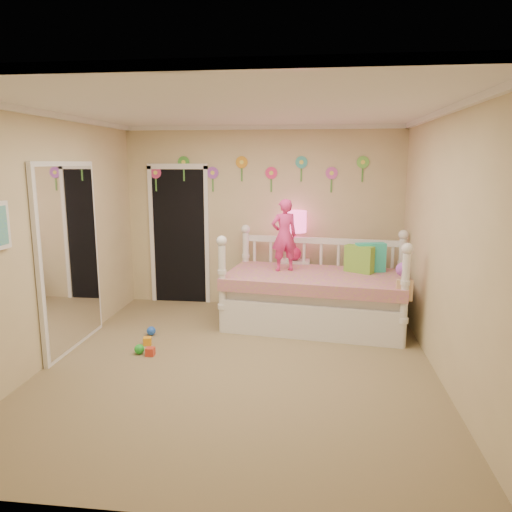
# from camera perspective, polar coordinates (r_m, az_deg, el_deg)

# --- Properties ---
(floor) EXTENTS (4.00, 4.50, 0.01)m
(floor) POSITION_cam_1_polar(r_m,az_deg,el_deg) (5.24, -1.91, -12.59)
(floor) COLOR #7F684C
(floor) RESTS_ON ground
(ceiling) EXTENTS (4.00, 4.50, 0.01)m
(ceiling) POSITION_cam_1_polar(r_m,az_deg,el_deg) (4.83, -2.12, 16.98)
(ceiling) COLOR white
(ceiling) RESTS_ON floor
(back_wall) EXTENTS (4.00, 0.01, 2.60)m
(back_wall) POSITION_cam_1_polar(r_m,az_deg,el_deg) (7.08, 0.79, 4.53)
(back_wall) COLOR tan
(back_wall) RESTS_ON floor
(left_wall) EXTENTS (0.01, 4.50, 2.60)m
(left_wall) POSITION_cam_1_polar(r_m,az_deg,el_deg) (5.54, -22.93, 1.86)
(left_wall) COLOR tan
(left_wall) RESTS_ON floor
(right_wall) EXTENTS (0.01, 4.50, 2.60)m
(right_wall) POSITION_cam_1_polar(r_m,az_deg,el_deg) (4.97, 21.41, 1.03)
(right_wall) COLOR tan
(right_wall) RESTS_ON floor
(crown_molding) EXTENTS (4.00, 4.50, 0.06)m
(crown_molding) POSITION_cam_1_polar(r_m,az_deg,el_deg) (4.83, -2.12, 16.63)
(crown_molding) COLOR white
(crown_molding) RESTS_ON ceiling
(daybed) EXTENTS (2.43, 1.52, 1.24)m
(daybed) POSITION_cam_1_polar(r_m,az_deg,el_deg) (6.29, 6.96, -2.67)
(daybed) COLOR white
(daybed) RESTS_ON floor
(pillow_turquoise) EXTENTS (0.40, 0.21, 0.38)m
(pillow_turquoise) POSITION_cam_1_polar(r_m,az_deg,el_deg) (6.46, 13.27, -0.17)
(pillow_turquoise) COLOR #27C5AD
(pillow_turquoise) RESTS_ON daybed
(pillow_lime) EXTENTS (0.38, 0.31, 0.35)m
(pillow_lime) POSITION_cam_1_polar(r_m,az_deg,el_deg) (6.40, 12.01, -0.36)
(pillow_lime) COLOR #77B838
(pillow_lime) RESTS_ON daybed
(child) EXTENTS (0.40, 0.34, 0.94)m
(child) POSITION_cam_1_polar(r_m,az_deg,el_deg) (6.32, 3.31, 2.45)
(child) COLOR #EC3586
(child) RESTS_ON daybed
(nightstand) EXTENTS (0.43, 0.33, 0.71)m
(nightstand) POSITION_cam_1_polar(r_m,az_deg,el_deg) (7.04, 4.48, -3.35)
(nightstand) COLOR white
(nightstand) RESTS_ON floor
(table_lamp) EXTENTS (0.32, 0.32, 0.71)m
(table_lamp) POSITION_cam_1_polar(r_m,az_deg,el_deg) (6.88, 4.58, 3.33)
(table_lamp) COLOR #D21C55
(table_lamp) RESTS_ON nightstand
(closet_doorway) EXTENTS (0.90, 0.04, 2.07)m
(closet_doorway) POSITION_cam_1_polar(r_m,az_deg,el_deg) (7.34, -8.99, 2.54)
(closet_doorway) COLOR black
(closet_doorway) RESTS_ON back_wall
(flower_decals) EXTENTS (3.40, 0.02, 0.50)m
(flower_decals) POSITION_cam_1_polar(r_m,az_deg,el_deg) (7.03, 0.05, 9.72)
(flower_decals) COLOR #B2668C
(flower_decals) RESTS_ON back_wall
(mirror_closet) EXTENTS (0.07, 1.30, 2.10)m
(mirror_closet) POSITION_cam_1_polar(r_m,az_deg,el_deg) (5.82, -20.96, -0.10)
(mirror_closet) COLOR white
(mirror_closet) RESTS_ON left_wall
(hanging_bag) EXTENTS (0.20, 0.16, 0.36)m
(hanging_bag) POSITION_cam_1_polar(r_m,az_deg,el_deg) (5.73, 16.81, -3.03)
(hanging_bag) COLOR beige
(hanging_bag) RESTS_ON daybed
(toy_scatter) EXTENTS (1.14, 1.47, 0.11)m
(toy_scatter) POSITION_cam_1_polar(r_m,az_deg,el_deg) (5.76, -12.38, -10.02)
(toy_scatter) COLOR #996666
(toy_scatter) RESTS_ON floor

